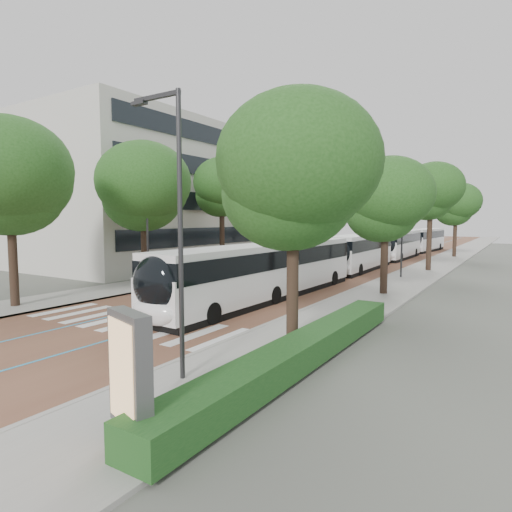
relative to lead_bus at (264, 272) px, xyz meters
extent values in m
plane|color=#51544C|center=(-2.38, -8.79, -1.63)|extent=(160.00, 160.00, 0.00)
cube|color=brown|center=(-2.38, 31.21, -1.62)|extent=(11.00, 140.00, 0.02)
cube|color=#9A9892|center=(-9.88, 31.21, -1.57)|extent=(4.00, 140.00, 0.12)
cube|color=#9A9892|center=(5.12, 31.21, -1.57)|extent=(4.00, 140.00, 0.12)
cube|color=gray|center=(-7.98, 31.21, -1.57)|extent=(0.20, 140.00, 0.14)
cube|color=gray|center=(3.22, 31.21, -1.57)|extent=(0.20, 140.00, 0.14)
cube|color=silver|center=(-7.18, -7.79, -1.60)|extent=(0.55, 3.60, 0.01)
cube|color=silver|center=(-5.93, -7.79, -1.60)|extent=(0.55, 3.60, 0.01)
cube|color=silver|center=(-4.68, -7.79, -1.60)|extent=(0.55, 3.60, 0.01)
cube|color=silver|center=(-3.43, -7.79, -1.60)|extent=(0.55, 3.60, 0.01)
cube|color=silver|center=(-2.18, -7.79, -1.60)|extent=(0.55, 3.60, 0.01)
cube|color=silver|center=(-0.93, -7.79, -1.60)|extent=(0.55, 3.60, 0.01)
cube|color=silver|center=(0.32, -7.79, -1.60)|extent=(0.55, 3.60, 0.01)
cube|color=silver|center=(1.57, -7.79, -1.60)|extent=(0.55, 3.60, 0.01)
cube|color=silver|center=(2.82, -7.79, -1.60)|extent=(0.55, 3.60, 0.01)
cube|color=#258CBD|center=(-3.98, 31.21, -1.60)|extent=(0.12, 126.00, 0.01)
cube|color=#258CBD|center=(-0.78, 31.21, -1.60)|extent=(0.12, 126.00, 0.01)
cube|color=#BCB8AE|center=(-21.88, 19.21, 5.37)|extent=(18.00, 40.00, 14.00)
cube|color=black|center=(-12.83, 19.21, 1.37)|extent=(0.12, 38.00, 1.60)
cube|color=black|center=(-12.83, 19.21, 4.57)|extent=(0.12, 38.00, 1.60)
cube|color=black|center=(-12.83, 19.21, 7.77)|extent=(0.12, 38.00, 1.60)
cube|color=black|center=(-12.83, 19.21, 10.77)|extent=(0.12, 38.00, 1.60)
cube|color=#164018|center=(6.72, -8.79, -1.11)|extent=(1.20, 14.00, 0.80)
cylinder|color=#2E2E30|center=(4.42, -11.79, 2.49)|extent=(0.14, 0.14, 8.00)
cube|color=#2E2E30|center=(3.62, -11.79, 6.39)|extent=(1.70, 0.12, 0.12)
cube|color=#2E2E30|center=(2.92, -11.79, 6.31)|extent=(0.50, 0.20, 0.10)
cylinder|color=#2E2E30|center=(4.42, 13.21, 2.49)|extent=(0.14, 0.14, 8.00)
cube|color=#2E2E30|center=(3.62, 13.21, 6.39)|extent=(1.70, 0.12, 0.12)
cube|color=#2E2E30|center=(2.92, 13.21, 6.31)|extent=(0.50, 0.20, 0.10)
cylinder|color=#2E2E30|center=(-8.48, -0.79, 2.49)|extent=(0.14, 0.14, 8.00)
cylinder|color=black|center=(-9.88, -8.79, 0.68)|extent=(0.44, 0.44, 4.61)
ellipsoid|color=#1E4A17|center=(-9.88, -8.79, 4.87)|extent=(6.26, 6.26, 5.32)
cylinder|color=black|center=(-9.88, 0.21, 0.70)|extent=(0.44, 0.44, 4.65)
ellipsoid|color=#1E4A17|center=(-9.88, 0.21, 4.92)|extent=(6.42, 6.42, 5.46)
cylinder|color=black|center=(-9.88, 9.21, 0.90)|extent=(0.44, 0.44, 5.05)
ellipsoid|color=#1E4A17|center=(-9.88, 9.21, 5.49)|extent=(5.11, 5.11, 4.34)
cylinder|color=black|center=(-9.88, 19.21, 1.03)|extent=(0.44, 0.44, 5.32)
ellipsoid|color=#1E4A17|center=(-9.88, 19.21, 5.88)|extent=(5.45, 5.45, 4.63)
cylinder|color=black|center=(-9.88, 31.21, 0.52)|extent=(0.44, 0.44, 4.30)
ellipsoid|color=#1E4A17|center=(-9.88, 31.21, 4.43)|extent=(6.27, 6.27, 5.33)
cylinder|color=black|center=(-9.88, 46.21, 0.70)|extent=(0.44, 0.44, 4.65)
ellipsoid|color=#1E4A17|center=(-9.88, 46.21, 4.92)|extent=(5.26, 5.26, 4.47)
cylinder|color=black|center=(5.32, -6.79, 0.52)|extent=(0.44, 0.44, 4.29)
ellipsoid|color=#1E4A17|center=(5.32, -6.79, 4.42)|extent=(5.86, 5.86, 4.98)
cylinder|color=black|center=(5.32, 5.21, 0.34)|extent=(0.44, 0.44, 3.93)
ellipsoid|color=#1E4A17|center=(5.32, 5.21, 3.91)|extent=(5.10, 5.10, 4.34)
cylinder|color=black|center=(5.32, 19.21, 0.78)|extent=(0.44, 0.44, 4.82)
ellipsoid|color=#1E4A17|center=(5.32, 19.21, 5.17)|extent=(5.02, 5.02, 4.27)
cylinder|color=black|center=(5.32, 35.21, 0.54)|extent=(0.44, 0.44, 4.34)
ellipsoid|color=#1E4A17|center=(5.32, 35.21, 4.49)|extent=(5.11, 5.11, 4.35)
cylinder|color=black|center=(0.02, 1.30, 0.15)|extent=(2.31, 0.94, 2.30)
cube|color=white|center=(-0.06, -3.83, -0.37)|extent=(2.65, 9.40, 1.82)
cube|color=black|center=(-0.06, -3.83, 0.77)|extent=(2.68, 9.21, 0.97)
cube|color=silver|center=(-0.06, -3.83, 1.42)|extent=(2.59, 9.21, 0.31)
cube|color=black|center=(-0.06, -3.83, -1.45)|extent=(2.59, 9.02, 0.35)
cube|color=white|center=(0.09, 5.62, -0.37)|extent=(2.62, 7.78, 1.82)
cube|color=black|center=(0.09, 5.62, 0.77)|extent=(2.66, 7.62, 0.97)
cube|color=silver|center=(0.09, 5.62, 1.42)|extent=(2.57, 7.62, 0.31)
cube|color=black|center=(0.09, 5.62, -1.45)|extent=(2.57, 7.47, 0.35)
ellipsoid|color=black|center=(-0.13, -8.36, 0.38)|extent=(2.37, 1.14, 2.28)
ellipsoid|color=white|center=(-0.13, -8.41, -0.76)|extent=(2.37, 1.04, 1.14)
cylinder|color=black|center=(-1.23, -6.09, -1.13)|extent=(0.32, 1.00, 1.00)
cylinder|color=black|center=(1.03, -6.13, -1.13)|extent=(0.32, 1.00, 1.00)
cylinder|color=black|center=(-1.02, 7.31, -1.13)|extent=(0.32, 1.00, 1.00)
cylinder|color=black|center=(1.24, 7.27, -1.13)|extent=(0.32, 1.00, 1.00)
cylinder|color=black|center=(-1.14, -0.73, -1.13)|extent=(0.32, 1.00, 1.00)
cylinder|color=black|center=(1.12, -0.77, -1.13)|extent=(0.32, 1.00, 1.00)
cube|color=white|center=(-0.03, 16.63, -0.37)|extent=(2.72, 12.04, 1.82)
cube|color=black|center=(-0.03, 16.63, 0.77)|extent=(2.75, 11.80, 0.97)
cube|color=silver|center=(-0.03, 16.63, 1.42)|extent=(2.66, 11.80, 0.31)
cube|color=black|center=(-0.03, 16.63, -1.45)|extent=(2.66, 11.56, 0.35)
ellipsoid|color=black|center=(0.07, 10.78, 0.38)|extent=(2.37, 1.14, 2.28)
ellipsoid|color=white|center=(0.07, 10.73, -0.76)|extent=(2.37, 1.04, 1.14)
cylinder|color=black|center=(-1.10, 13.01, -1.13)|extent=(0.32, 1.01, 1.00)
cylinder|color=black|center=(1.16, 13.05, -1.13)|extent=(0.32, 1.01, 1.00)
cylinder|color=black|center=(-1.23, 20.40, -1.13)|extent=(0.32, 1.01, 1.00)
cylinder|color=black|center=(1.03, 20.45, -1.13)|extent=(0.32, 1.01, 1.00)
cube|color=white|center=(0.04, 30.03, -0.37)|extent=(2.58, 12.02, 1.82)
cube|color=black|center=(0.04, 30.03, 0.77)|extent=(2.62, 11.78, 0.97)
cube|color=silver|center=(0.04, 30.03, 1.42)|extent=(2.53, 11.78, 0.31)
cube|color=black|center=(0.04, 30.03, -1.45)|extent=(2.52, 11.54, 0.35)
ellipsoid|color=black|center=(0.07, 24.18, 0.38)|extent=(2.36, 1.12, 2.28)
ellipsoid|color=white|center=(0.07, 24.13, -0.76)|extent=(2.36, 1.02, 1.14)
cylinder|color=black|center=(-1.07, 26.42, -1.13)|extent=(0.31, 1.00, 1.00)
cylinder|color=black|center=(1.19, 26.43, -1.13)|extent=(0.31, 1.00, 1.00)
cylinder|color=black|center=(-1.12, 33.82, -1.13)|extent=(0.31, 1.00, 1.00)
cylinder|color=black|center=(1.14, 33.83, -1.13)|extent=(0.31, 1.00, 1.00)
cube|color=white|center=(0.38, 43.60, -0.37)|extent=(3.23, 12.13, 1.82)
cube|color=black|center=(0.38, 43.60, 0.77)|extent=(3.25, 11.89, 0.97)
cube|color=silver|center=(0.38, 43.60, 1.42)|extent=(3.16, 11.89, 0.31)
cube|color=black|center=(0.38, 43.60, -1.45)|extent=(3.15, 11.65, 0.35)
ellipsoid|color=black|center=(0.02, 37.76, 0.38)|extent=(2.41, 1.24, 2.28)
ellipsoid|color=white|center=(0.02, 37.71, -0.76)|extent=(2.41, 1.14, 1.14)
cylinder|color=black|center=(-0.97, 40.08, -1.13)|extent=(0.36, 1.02, 1.00)
cylinder|color=black|center=(1.29, 39.94, -1.13)|extent=(0.36, 1.02, 1.00)
cylinder|color=black|center=(-0.52, 47.46, -1.13)|extent=(0.36, 1.02, 1.00)
cylinder|color=black|center=(1.74, 47.33, -1.13)|extent=(0.36, 1.02, 1.00)
cube|color=#59595B|center=(6.06, -15.09, -1.31)|extent=(0.73, 0.66, 0.40)
cube|color=#59595B|center=(6.06, -15.09, 0.05)|extent=(1.35, 0.73, 2.32)
cube|color=tan|center=(6.00, -15.27, 0.05)|extent=(1.06, 0.36, 2.01)
camera|label=1|loc=(12.50, -20.66, 3.01)|focal=30.00mm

